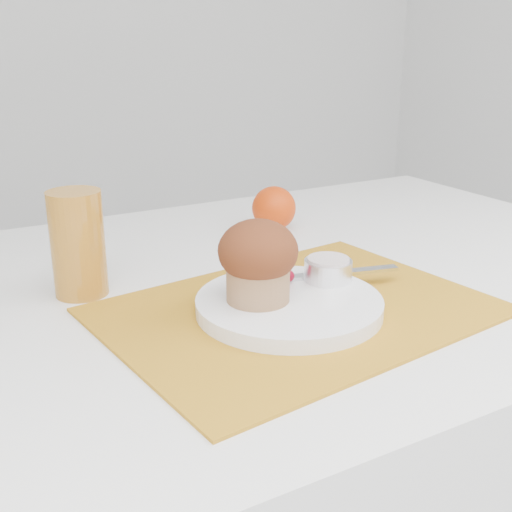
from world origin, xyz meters
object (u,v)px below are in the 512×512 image
orange (274,208)px  muffin (258,260)px  table (275,489)px  plate (289,305)px  juice_glass (78,244)px

orange → muffin: (-0.20, -0.30, 0.03)m
orange → table: bearing=-119.2°
plate → juice_glass: size_ratio=1.64×
table → orange: size_ratio=16.08×
orange → muffin: 0.36m
orange → muffin: muffin is taller
orange → muffin: bearing=-123.9°
table → muffin: 0.47m
table → muffin: size_ratio=12.34×
plate → juice_glass: bearing=136.5°
table → orange: (0.10, 0.18, 0.41)m
juice_glass → muffin: (0.16, -0.17, 0.00)m
plate → orange: orange is taller
table → plate: 0.42m
plate → orange: 0.35m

